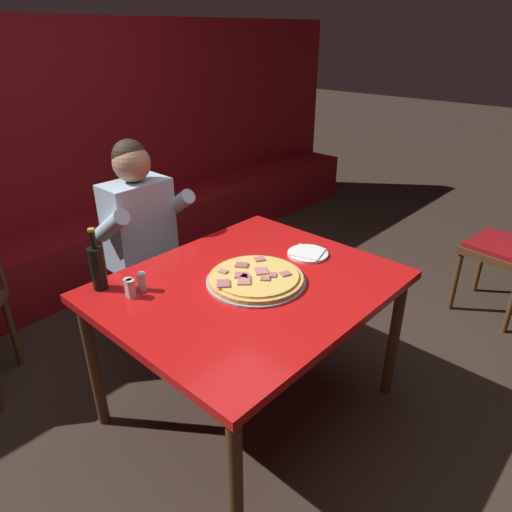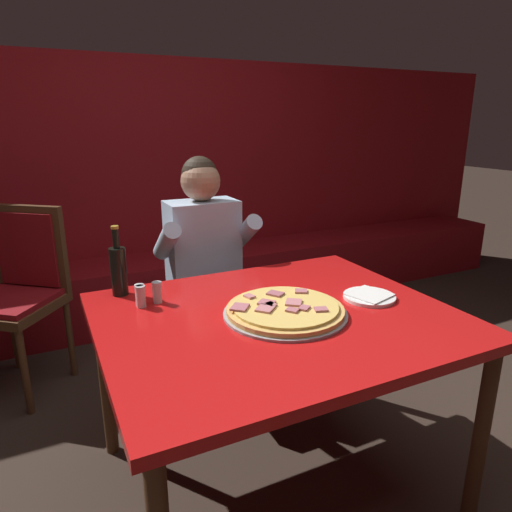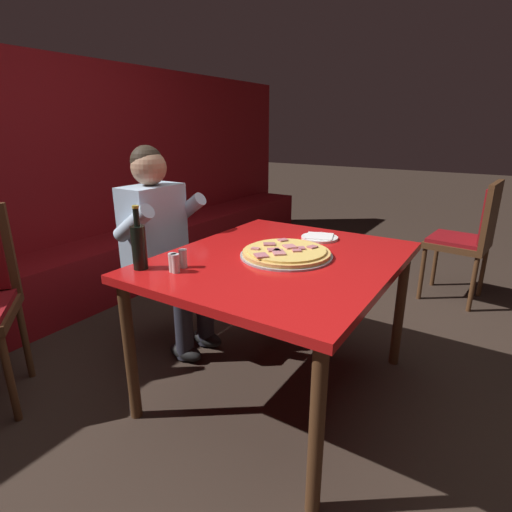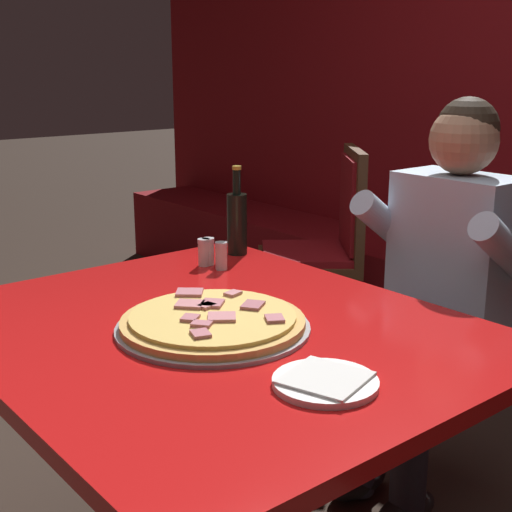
{
  "view_description": "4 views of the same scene",
  "coord_description": "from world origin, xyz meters",
  "px_view_note": "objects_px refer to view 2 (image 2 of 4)",
  "views": [
    {
      "loc": [
        -1.33,
        -1.26,
        1.81
      ],
      "look_at": [
        0.09,
        0.04,
        0.85
      ],
      "focal_mm": 32.0,
      "sensor_mm": 36.0,
      "label": 1
    },
    {
      "loc": [
        -0.75,
        -1.38,
        1.46
      ],
      "look_at": [
        -0.08,
        0.01,
        0.99
      ],
      "focal_mm": 32.0,
      "sensor_mm": 36.0,
      "label": 2
    },
    {
      "loc": [
        -1.66,
        -0.91,
        1.39
      ],
      "look_at": [
        -0.03,
        0.13,
        0.75
      ],
      "focal_mm": 28.0,
      "sensor_mm": 36.0,
      "label": 3
    },
    {
      "loc": [
        1.31,
        -0.94,
        1.37
      ],
      "look_at": [
        0.08,
        0.07,
        0.94
      ],
      "focal_mm": 50.0,
      "sensor_mm": 36.0,
      "label": 4
    }
  ],
  "objects_px": {
    "shaker_oregano": "(140,296)",
    "diner_seated_blue_shirt": "(209,265)",
    "pizza": "(285,310)",
    "shaker_red_pepper_flakes": "(157,293)",
    "main_dining_table": "(277,331)",
    "shaker_parmesan": "(141,298)",
    "beer_bottle": "(119,269)",
    "dining_chair_near_left": "(19,285)",
    "plate_white_paper": "(369,296)"
  },
  "relations": [
    {
      "from": "pizza",
      "to": "shaker_parmesan",
      "type": "xyz_separation_m",
      "value": [
        -0.47,
        0.3,
        0.02
      ]
    },
    {
      "from": "shaker_oregano",
      "to": "diner_seated_blue_shirt",
      "type": "bearing_deg",
      "value": 48.35
    },
    {
      "from": "beer_bottle",
      "to": "shaker_red_pepper_flakes",
      "type": "relative_size",
      "value": 3.4
    },
    {
      "from": "shaker_parmesan",
      "to": "shaker_red_pepper_flakes",
      "type": "bearing_deg",
      "value": 14.24
    },
    {
      "from": "beer_bottle",
      "to": "shaker_oregano",
      "type": "relative_size",
      "value": 3.4
    },
    {
      "from": "shaker_red_pepper_flakes",
      "to": "diner_seated_blue_shirt",
      "type": "relative_size",
      "value": 0.07
    },
    {
      "from": "dining_chair_near_left",
      "to": "shaker_oregano",
      "type": "bearing_deg",
      "value": -64.8
    },
    {
      "from": "shaker_oregano",
      "to": "shaker_red_pepper_flakes",
      "type": "bearing_deg",
      "value": 0.02
    },
    {
      "from": "pizza",
      "to": "beer_bottle",
      "type": "bearing_deg",
      "value": 137.4
    },
    {
      "from": "shaker_red_pepper_flakes",
      "to": "shaker_parmesan",
      "type": "xyz_separation_m",
      "value": [
        -0.07,
        -0.02,
        0.0
      ]
    },
    {
      "from": "main_dining_table",
      "to": "shaker_oregano",
      "type": "xyz_separation_m",
      "value": [
        -0.44,
        0.3,
        0.11
      ]
    },
    {
      "from": "pizza",
      "to": "shaker_parmesan",
      "type": "height_order",
      "value": "shaker_parmesan"
    },
    {
      "from": "shaker_parmesan",
      "to": "dining_chair_near_left",
      "type": "xyz_separation_m",
      "value": [
        -0.46,
        0.99,
        -0.2
      ]
    },
    {
      "from": "main_dining_table",
      "to": "shaker_parmesan",
      "type": "distance_m",
      "value": 0.54
    },
    {
      "from": "main_dining_table",
      "to": "plate_white_paper",
      "type": "height_order",
      "value": "plate_white_paper"
    },
    {
      "from": "shaker_oregano",
      "to": "plate_white_paper",
      "type": "bearing_deg",
      "value": -21.23
    },
    {
      "from": "shaker_parmesan",
      "to": "diner_seated_blue_shirt",
      "type": "bearing_deg",
      "value": 49.24
    },
    {
      "from": "main_dining_table",
      "to": "plate_white_paper",
      "type": "distance_m",
      "value": 0.42
    },
    {
      "from": "pizza",
      "to": "shaker_red_pepper_flakes",
      "type": "relative_size",
      "value": 5.38
    },
    {
      "from": "pizza",
      "to": "shaker_parmesan",
      "type": "distance_m",
      "value": 0.56
    },
    {
      "from": "pizza",
      "to": "main_dining_table",
      "type": "bearing_deg",
      "value": 141.75
    },
    {
      "from": "beer_bottle",
      "to": "dining_chair_near_left",
      "type": "height_order",
      "value": "beer_bottle"
    },
    {
      "from": "pizza",
      "to": "shaker_red_pepper_flakes",
      "type": "bearing_deg",
      "value": 141.11
    },
    {
      "from": "shaker_red_pepper_flakes",
      "to": "diner_seated_blue_shirt",
      "type": "distance_m",
      "value": 0.68
    },
    {
      "from": "shaker_red_pepper_flakes",
      "to": "main_dining_table",
      "type": "bearing_deg",
      "value": -38.93
    },
    {
      "from": "diner_seated_blue_shirt",
      "to": "main_dining_table",
      "type": "bearing_deg",
      "value": -92.16
    },
    {
      "from": "shaker_parmesan",
      "to": "dining_chair_near_left",
      "type": "height_order",
      "value": "dining_chair_near_left"
    },
    {
      "from": "pizza",
      "to": "dining_chair_near_left",
      "type": "relative_size",
      "value": 0.46
    },
    {
      "from": "pizza",
      "to": "shaker_oregano",
      "type": "distance_m",
      "value": 0.57
    },
    {
      "from": "dining_chair_near_left",
      "to": "beer_bottle",
      "type": "bearing_deg",
      "value": -63.55
    },
    {
      "from": "diner_seated_blue_shirt",
      "to": "shaker_oregano",
      "type": "bearing_deg",
      "value": -131.65
    },
    {
      "from": "shaker_parmesan",
      "to": "diner_seated_blue_shirt",
      "type": "height_order",
      "value": "diner_seated_blue_shirt"
    },
    {
      "from": "plate_white_paper",
      "to": "shaker_oregano",
      "type": "distance_m",
      "value": 0.92
    },
    {
      "from": "beer_bottle",
      "to": "shaker_parmesan",
      "type": "relative_size",
      "value": 3.4
    },
    {
      "from": "main_dining_table",
      "to": "dining_chair_near_left",
      "type": "height_order",
      "value": "dining_chair_near_left"
    },
    {
      "from": "beer_bottle",
      "to": "dining_chair_near_left",
      "type": "bearing_deg",
      "value": 116.45
    },
    {
      "from": "plate_white_paper",
      "to": "beer_bottle",
      "type": "distance_m",
      "value": 1.03
    },
    {
      "from": "pizza",
      "to": "plate_white_paper",
      "type": "relative_size",
      "value": 2.2
    },
    {
      "from": "main_dining_table",
      "to": "plate_white_paper",
      "type": "relative_size",
      "value": 6.15
    },
    {
      "from": "beer_bottle",
      "to": "shaker_parmesan",
      "type": "distance_m",
      "value": 0.19
    },
    {
      "from": "plate_white_paper",
      "to": "shaker_red_pepper_flakes",
      "type": "xyz_separation_m",
      "value": [
        -0.79,
        0.33,
        0.03
      ]
    },
    {
      "from": "shaker_oregano",
      "to": "shaker_parmesan",
      "type": "relative_size",
      "value": 1.0
    },
    {
      "from": "main_dining_table",
      "to": "diner_seated_blue_shirt",
      "type": "bearing_deg",
      "value": 87.84
    },
    {
      "from": "shaker_oregano",
      "to": "dining_chair_near_left",
      "type": "distance_m",
      "value": 1.1
    },
    {
      "from": "plate_white_paper",
      "to": "dining_chair_near_left",
      "type": "relative_size",
      "value": 0.21
    },
    {
      "from": "shaker_parmesan",
      "to": "pizza",
      "type": "bearing_deg",
      "value": -33.13
    },
    {
      "from": "shaker_oregano",
      "to": "diner_seated_blue_shirt",
      "type": "distance_m",
      "value": 0.72
    },
    {
      "from": "beer_bottle",
      "to": "shaker_oregano",
      "type": "bearing_deg",
      "value": -72.05
    },
    {
      "from": "shaker_parmesan",
      "to": "dining_chair_near_left",
      "type": "relative_size",
      "value": 0.09
    },
    {
      "from": "main_dining_table",
      "to": "dining_chair_near_left",
      "type": "distance_m",
      "value": 1.57
    }
  ]
}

